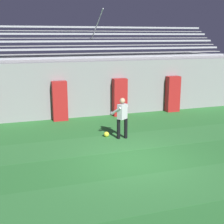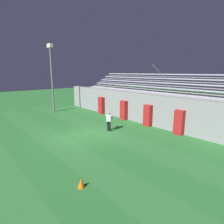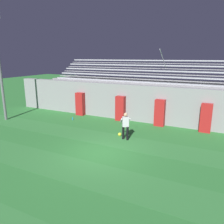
# 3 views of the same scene
# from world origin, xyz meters

# --- Properties ---
(ground_plane) EXTENTS (80.00, 80.00, 0.00)m
(ground_plane) POSITION_xyz_m (0.00, 0.00, 0.00)
(ground_plane) COLOR #2D7533
(turf_stripe_mid) EXTENTS (28.00, 1.98, 0.01)m
(turf_stripe_mid) POSITION_xyz_m (0.00, -2.03, 0.00)
(turf_stripe_mid) COLOR #337A38
(turf_stripe_mid) RESTS_ON ground
(turf_stripe_far) EXTENTS (28.00, 1.98, 0.01)m
(turf_stripe_far) POSITION_xyz_m (0.00, 1.94, 0.00)
(turf_stripe_far) COLOR #337A38
(turf_stripe_far) RESTS_ON ground
(back_wall) EXTENTS (24.00, 0.60, 2.80)m
(back_wall) POSITION_xyz_m (0.00, 6.50, 1.40)
(back_wall) COLOR gray
(back_wall) RESTS_ON ground
(padding_pillar_gate_left) EXTENTS (0.71, 0.44, 1.93)m
(padding_pillar_gate_left) POSITION_xyz_m (-1.54, 5.95, 0.96)
(padding_pillar_gate_left) COLOR #B21E1E
(padding_pillar_gate_left) RESTS_ON ground
(padding_pillar_gate_right) EXTENTS (0.71, 0.44, 1.93)m
(padding_pillar_gate_right) POSITION_xyz_m (1.54, 5.95, 0.96)
(padding_pillar_gate_right) COLOR #B21E1E
(padding_pillar_gate_right) RESTS_ON ground
(padding_pillar_far_left) EXTENTS (0.71, 0.44, 1.93)m
(padding_pillar_far_left) POSITION_xyz_m (-5.29, 5.95, 0.96)
(padding_pillar_far_left) COLOR #B21E1E
(padding_pillar_far_left) RESTS_ON ground
(padding_pillar_far_right) EXTENTS (0.71, 0.44, 1.93)m
(padding_pillar_far_right) POSITION_xyz_m (4.61, 5.95, 0.96)
(padding_pillar_far_right) COLOR #B21E1E
(padding_pillar_far_right) RESTS_ON ground
(bleacher_stand) EXTENTS (18.00, 4.05, 5.43)m
(bleacher_stand) POSITION_xyz_m (0.00, 8.84, 1.50)
(bleacher_stand) COLOR gray
(bleacher_stand) RESTS_ON ground
(goalkeeper) EXTENTS (0.74, 0.72, 1.67)m
(goalkeeper) POSITION_xyz_m (0.39, 2.38, 0.95)
(goalkeeper) COLOR black
(goalkeeper) RESTS_ON ground
(soccer_ball) EXTENTS (0.22, 0.22, 0.22)m
(soccer_ball) POSITION_xyz_m (-0.15, 2.75, 0.11)
(soccer_ball) COLOR yellow
(soccer_ball) RESTS_ON ground
(water_bottle) EXTENTS (0.07, 0.07, 0.24)m
(water_bottle) POSITION_xyz_m (-4.97, 4.36, 0.12)
(water_bottle) COLOR #1E8CD8
(water_bottle) RESTS_ON ground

